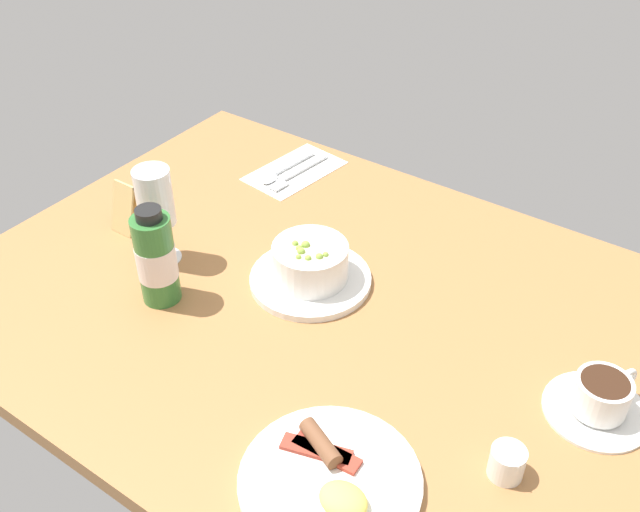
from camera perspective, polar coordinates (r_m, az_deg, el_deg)
name	(u,v)px	position (r cm, az deg, el deg)	size (l,w,h in cm)	color
ground_plane	(309,305)	(117.35, -0.84, -3.84)	(110.00, 84.00, 3.00)	#9E6B3D
porridge_bowl	(310,266)	(117.24, -0.76, -0.77)	(19.77, 19.77, 8.02)	white
cutlery_setting	(293,171)	(147.70, -2.11, 6.64)	(14.06, 20.97, 0.90)	white
coffee_cup	(600,399)	(104.78, 20.98, -10.35)	(14.04, 14.04, 5.87)	white
creamer_jug	(507,463)	(94.84, 14.39, -15.33)	(5.12, 4.64, 4.89)	white
wine_glass	(155,201)	(120.68, -12.72, 4.19)	(5.98, 5.98, 17.23)	white
sauce_bottle_green	(156,259)	(114.43, -12.64, -0.20)	(6.19, 6.19, 16.76)	#337233
breakfast_plate	(330,480)	(92.19, 0.82, -17.05)	(22.38, 22.38, 3.70)	white
menu_card	(128,206)	(133.57, -14.72, 3.81)	(4.66, 5.40, 9.24)	tan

